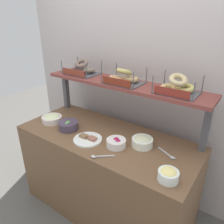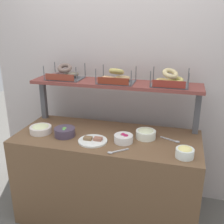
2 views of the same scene
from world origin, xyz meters
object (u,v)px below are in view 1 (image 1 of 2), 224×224
(bowl_scallion_spread, at_px, (142,141))
(bowl_beet_salad, at_px, (116,143))
(bagel_basket_sesame, at_px, (124,78))
(serving_spoon_by_edge, at_px, (169,155))
(bagel_basket_poppy, at_px, (81,69))
(bagel_basket_plain, at_px, (177,87))
(bowl_veggie_mix, at_px, (68,125))
(serving_spoon_near_plate, at_px, (99,156))
(bowl_egg_salad, at_px, (168,175))
(bowl_potato_salad, at_px, (52,119))
(serving_plate_white, at_px, (88,139))

(bowl_scallion_spread, distance_m, bowl_beet_salad, 0.21)
(bowl_beet_salad, height_order, bagel_basket_sesame, bagel_basket_sesame)
(serving_spoon_by_edge, relative_size, bagel_basket_poppy, 0.50)
(bagel_basket_sesame, xyz_separation_m, bagel_basket_plain, (0.48, 0.01, 0.00))
(bowl_veggie_mix, bearing_deg, serving_spoon_near_plate, -19.89)
(bowl_beet_salad, distance_m, bagel_basket_sesame, 0.57)
(bowl_egg_salad, distance_m, serving_spoon_by_edge, 0.28)
(bowl_potato_salad, distance_m, bowl_egg_salad, 1.28)
(bowl_potato_salad, height_order, bowl_egg_salad, bowl_egg_salad)
(serving_plate_white, bearing_deg, bowl_potato_salad, 173.70)
(serving_plate_white, bearing_deg, bowl_egg_salad, -5.45)
(bowl_veggie_mix, distance_m, serving_spoon_by_edge, 0.95)
(serving_plate_white, xyz_separation_m, serving_spoon_by_edge, (0.66, 0.19, -0.00))
(serving_spoon_by_edge, height_order, bagel_basket_poppy, bagel_basket_poppy)
(bowl_potato_salad, bearing_deg, bagel_basket_sesame, 28.28)
(bowl_beet_salad, bearing_deg, bagel_basket_sesame, 114.67)
(bagel_basket_sesame, bearing_deg, bowl_beet_salad, -65.33)
(bowl_beet_salad, height_order, bagel_basket_poppy, bagel_basket_poppy)
(bowl_potato_salad, xyz_separation_m, bagel_basket_plain, (1.10, 0.35, 0.44))
(bowl_veggie_mix, xyz_separation_m, serving_spoon_by_edge, (0.94, 0.14, -0.03))
(bowl_scallion_spread, height_order, bagel_basket_poppy, bagel_basket_poppy)
(bagel_basket_poppy, bearing_deg, serving_plate_white, -44.75)
(serving_plate_white, bearing_deg, serving_spoon_by_edge, 15.95)
(bowl_veggie_mix, distance_m, serving_spoon_near_plate, 0.54)
(bowl_scallion_spread, xyz_separation_m, serving_spoon_near_plate, (-0.19, -0.33, -0.04))
(bagel_basket_sesame, bearing_deg, bagel_basket_plain, 1.43)
(bowl_potato_salad, relative_size, serving_plate_white, 0.80)
(bowl_beet_salad, distance_m, bagel_basket_plain, 0.65)
(serving_plate_white, relative_size, serving_spoon_near_plate, 1.65)
(serving_spoon_near_plate, distance_m, bagel_basket_plain, 0.80)
(bowl_scallion_spread, relative_size, bagel_basket_plain, 0.54)
(bagel_basket_plain, bearing_deg, bowl_egg_salad, -70.05)
(serving_spoon_near_plate, height_order, bagel_basket_sesame, bagel_basket_sesame)
(bowl_potato_salad, height_order, serving_spoon_by_edge, bowl_potato_salad)
(bowl_potato_salad, relative_size, serving_spoon_by_edge, 1.17)
(bowl_veggie_mix, height_order, serving_spoon_by_edge, bowl_veggie_mix)
(serving_plate_white, distance_m, bagel_basket_plain, 0.85)
(bowl_scallion_spread, relative_size, bowl_potato_salad, 0.88)
(bowl_veggie_mix, distance_m, bagel_basket_plain, 1.03)
(serving_spoon_near_plate, distance_m, bagel_basket_sesame, 0.72)
(bagel_basket_sesame, bearing_deg, serving_spoon_by_edge, -20.30)
(serving_plate_white, bearing_deg, serving_spoon_near_plate, -30.86)
(bowl_veggie_mix, bearing_deg, serving_spoon_by_edge, 8.56)
(serving_spoon_near_plate, bearing_deg, bagel_basket_plain, 56.96)
(bowl_beet_salad, bearing_deg, bowl_egg_salad, -15.03)
(serving_spoon_near_plate, height_order, serving_spoon_by_edge, same)
(bagel_basket_poppy, bearing_deg, bagel_basket_sesame, -2.38)
(bowl_scallion_spread, xyz_separation_m, bowl_veggie_mix, (-0.70, -0.14, -0.00))
(serving_spoon_near_plate, bearing_deg, bagel_basket_sesame, 103.51)
(bowl_potato_salad, bearing_deg, serving_plate_white, -6.30)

